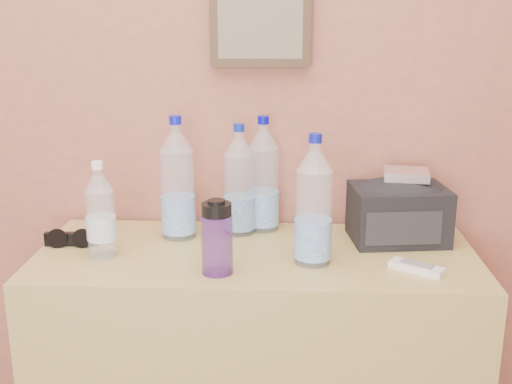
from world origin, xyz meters
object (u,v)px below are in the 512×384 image
(pet_small, at_px, (101,215))
(sunglasses, at_px, (71,239))
(nalgene_bottle, at_px, (217,237))
(pet_large_d, at_px, (314,207))
(dresser, at_px, (256,372))
(toiletry_bag, at_px, (398,210))
(pet_large_a, at_px, (178,185))
(pet_large_b, at_px, (263,180))
(pet_large_c, at_px, (239,186))
(foil_packet, at_px, (406,174))
(ac_remote, at_px, (417,268))

(pet_small, height_order, sunglasses, pet_small)
(nalgene_bottle, bearing_deg, pet_large_d, 18.59)
(dresser, distance_m, nalgene_bottle, 0.52)
(pet_large_d, distance_m, toiletry_bag, 0.33)
(pet_large_a, relative_size, nalgene_bottle, 1.86)
(pet_large_b, distance_m, pet_large_c, 0.08)
(nalgene_bottle, relative_size, sunglasses, 1.29)
(sunglasses, distance_m, foil_packet, 1.00)
(pet_large_b, relative_size, nalgene_bottle, 1.79)
(sunglasses, relative_size, toiletry_bag, 0.57)
(pet_small, height_order, nalgene_bottle, pet_small)
(pet_small, height_order, foil_packet, pet_small)
(dresser, relative_size, pet_large_b, 3.50)
(pet_large_c, relative_size, toiletry_bag, 1.25)
(pet_large_b, bearing_deg, nalgene_bottle, -106.48)
(pet_large_a, height_order, toiletry_bag, pet_large_a)
(dresser, height_order, nalgene_bottle, nalgene_bottle)
(pet_large_c, distance_m, ac_remote, 0.58)
(pet_large_d, distance_m, ac_remote, 0.31)
(toiletry_bag, distance_m, foil_packet, 0.11)
(dresser, xyz_separation_m, toiletry_bag, (0.41, 0.12, 0.48))
(sunglasses, xyz_separation_m, foil_packet, (0.97, 0.11, 0.18))
(pet_large_b, bearing_deg, sunglasses, -162.25)
(pet_large_d, xyz_separation_m, toiletry_bag, (0.26, 0.19, -0.06))
(dresser, relative_size, sunglasses, 8.08)
(ac_remote, bearing_deg, foil_packet, 121.90)
(toiletry_bag, bearing_deg, sunglasses, 178.34)
(sunglasses, bearing_deg, pet_small, -37.03)
(dresser, xyz_separation_m, foil_packet, (0.43, 0.13, 0.59))
(pet_large_a, height_order, sunglasses, pet_large_a)
(nalgene_bottle, bearing_deg, dresser, 58.71)
(pet_large_d, xyz_separation_m, pet_small, (-0.58, 0.02, -0.04))
(ac_remote, xyz_separation_m, foil_packet, (0.00, 0.25, 0.19))
(toiletry_bag, bearing_deg, pet_large_b, 161.11)
(dresser, height_order, ac_remote, ac_remote)
(pet_large_b, xyz_separation_m, pet_large_c, (-0.07, -0.04, -0.01))
(pet_large_b, height_order, foil_packet, pet_large_b)
(pet_large_c, height_order, foil_packet, pet_large_c)
(pet_large_a, distance_m, toiletry_bag, 0.66)
(pet_large_a, relative_size, pet_large_d, 1.04)
(pet_large_d, height_order, ac_remote, pet_large_d)
(pet_large_c, distance_m, pet_small, 0.43)
(nalgene_bottle, bearing_deg, ac_remote, 3.85)
(pet_large_c, relative_size, sunglasses, 2.20)
(pet_small, bearing_deg, pet_large_c, 30.30)
(dresser, distance_m, foil_packet, 0.74)
(nalgene_bottle, distance_m, toiletry_bag, 0.58)
(dresser, xyz_separation_m, ac_remote, (0.43, -0.12, 0.40))
(pet_large_c, bearing_deg, pet_large_d, -47.03)
(toiletry_bag, relative_size, foil_packet, 2.13)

